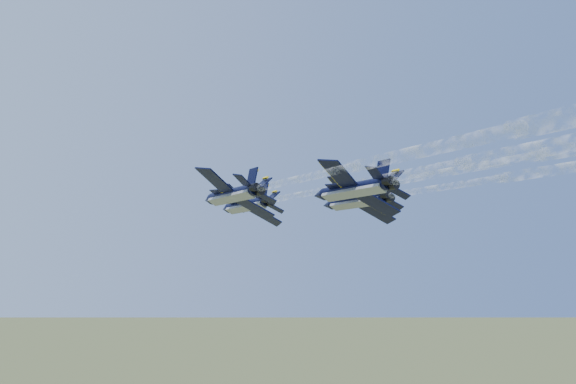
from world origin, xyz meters
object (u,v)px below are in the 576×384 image
jet_lead (246,205)px  jet_left (232,195)px  jet_slot (353,189)px  jet_right (356,201)px

jet_lead → jet_left: same height
jet_lead → jet_slot: size_ratio=1.00×
jet_lead → jet_right: bearing=-56.5°
jet_left → jet_right: same height
jet_left → jet_right: bearing=-3.7°
jet_slot → jet_right: bearing=51.0°
jet_left → jet_slot: 17.35m
jet_left → jet_right: (20.31, -2.14, 0.00)m
jet_lead → jet_left: size_ratio=1.00×
jet_lead → jet_left: bearing=-124.2°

